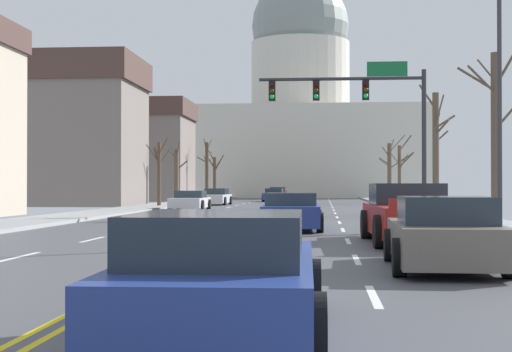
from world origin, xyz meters
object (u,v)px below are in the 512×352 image
at_px(sedan_near_04, 222,278).
at_px(sedan_oncoming_00, 190,201).
at_px(street_lamp_right, 491,58).
at_px(sedan_near_01, 291,212).
at_px(sedan_near_03, 444,235).
at_px(sedan_oncoming_02, 274,195).
at_px(signal_gantry, 365,104).
at_px(sedan_oncoming_01, 216,197).
at_px(sedan_near_00, 294,207).
at_px(sedan_oncoming_03, 278,194).
at_px(pickup_truck_near_02, 410,216).

xyz_separation_m(sedan_near_04, sedan_oncoming_00, (-6.92, 38.56, -0.03)).
bearing_deg(street_lamp_right, sedan_near_04, -110.17).
distance_m(street_lamp_right, sedan_near_01, 7.97).
distance_m(sedan_near_03, sedan_near_04, 7.24).
relative_size(sedan_near_03, sedan_oncoming_02, 0.94).
bearing_deg(signal_gantry, sedan_oncoming_01, 114.94).
xyz_separation_m(signal_gantry, sedan_near_01, (-3.06, -11.33, -4.76)).
bearing_deg(sedan_oncoming_01, sedan_near_04, -82.12).
xyz_separation_m(sedan_near_00, sedan_near_03, (3.36, -18.70, 0.04)).
xyz_separation_m(signal_gantry, street_lamp_right, (3.09, -12.97, 0.03)).
height_order(signal_gantry, sedan_near_04, signal_gantry).
bearing_deg(sedan_oncoming_03, sedan_near_04, -87.12).
distance_m(street_lamp_right, pickup_truck_near_02, 6.60).
xyz_separation_m(sedan_near_01, sedan_oncoming_01, (-7.05, 33.07, -0.01)).
bearing_deg(sedan_near_01, sedan_near_04, -89.85).
distance_m(signal_gantry, street_lamp_right, 13.33).
bearing_deg(sedan_oncoming_00, pickup_truck_near_02, -68.35).
relative_size(sedan_oncoming_01, sedan_oncoming_03, 0.99).
height_order(sedan_near_04, sedan_oncoming_02, sedan_near_04).
xyz_separation_m(signal_gantry, sedan_oncoming_03, (-6.84, 46.67, -4.76)).
bearing_deg(sedan_oncoming_01, sedan_oncoming_03, 82.54).
height_order(sedan_near_03, sedan_oncoming_02, sedan_near_03).
bearing_deg(sedan_oncoming_02, sedan_near_00, -85.27).
bearing_deg(signal_gantry, sedan_near_00, -126.63).
distance_m(sedan_near_01, sedan_near_03, 12.14).
relative_size(sedan_near_00, sedan_near_01, 1.00).
bearing_deg(sedan_near_01, sedan_oncoming_03, 93.73).
relative_size(pickup_truck_near_02, sedan_near_03, 1.34).
height_order(pickup_truck_near_02, sedan_oncoming_02, pickup_truck_near_02).
relative_size(sedan_near_04, sedan_oncoming_01, 1.02).
relative_size(sedan_oncoming_00, sedan_oncoming_01, 0.97).
height_order(sedan_near_01, pickup_truck_near_02, pickup_truck_near_02).
xyz_separation_m(sedan_oncoming_00, sedan_oncoming_02, (3.46, 25.73, 0.01)).
height_order(pickup_truck_near_02, sedan_near_03, pickup_truck_near_02).
relative_size(sedan_near_01, sedan_oncoming_00, 1.00).
bearing_deg(sedan_near_01, sedan_oncoming_01, 102.04).
distance_m(pickup_truck_near_02, sedan_near_03, 6.39).
bearing_deg(pickup_truck_near_02, sedan_oncoming_02, 97.45).
relative_size(street_lamp_right, sedan_oncoming_01, 2.00).
relative_size(sedan_near_03, sedan_oncoming_00, 0.99).
relative_size(signal_gantry, pickup_truck_near_02, 1.36).
xyz_separation_m(street_lamp_right, sedan_oncoming_02, (-9.55, 47.69, -4.83)).
bearing_deg(sedan_near_03, sedan_oncoming_03, 95.72).
bearing_deg(street_lamp_right, signal_gantry, 103.41).
height_order(sedan_oncoming_00, sedan_oncoming_02, sedan_oncoming_02).
xyz_separation_m(sedan_near_01, sedan_near_03, (3.19, -11.72, 0.01)).
distance_m(sedan_near_00, sedan_oncoming_00, 14.93).
height_order(pickup_truck_near_02, sedan_oncoming_00, pickup_truck_near_02).
bearing_deg(sedan_oncoming_03, signal_gantry, -81.66).
distance_m(sedan_near_01, sedan_oncoming_02, 46.18).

